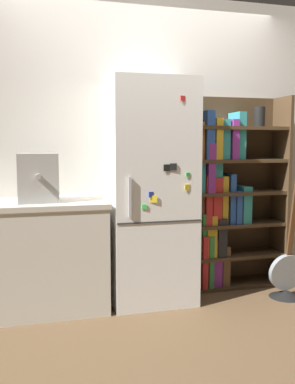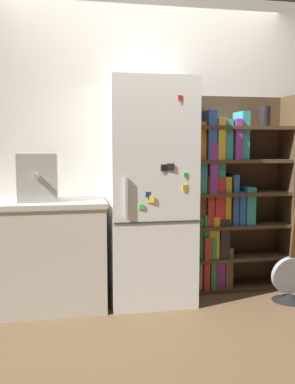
# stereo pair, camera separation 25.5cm
# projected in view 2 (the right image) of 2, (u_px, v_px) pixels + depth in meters

# --- Properties ---
(ground_plane) EXTENTS (16.00, 16.00, 0.00)m
(ground_plane) POSITION_uv_depth(u_px,v_px,m) (153.00, 305.00, 3.49)
(ground_plane) COLOR brown
(wall_back) EXTENTS (8.00, 0.05, 2.60)m
(wall_back) POSITION_uv_depth(u_px,v_px,m) (143.00, 145.00, 3.82)
(wall_back) COLOR silver
(wall_back) RESTS_ON ground_plane
(refrigerator) EXTENTS (0.68, 0.63, 1.82)m
(refrigerator) POSITION_uv_depth(u_px,v_px,m) (150.00, 192.00, 3.54)
(refrigerator) COLOR white
(refrigerator) RESTS_ON ground_plane
(bookshelf) EXTENTS (0.93, 0.33, 1.74)m
(bookshelf) POSITION_uv_depth(u_px,v_px,m) (226.00, 199.00, 3.84)
(bookshelf) COLOR #4C3823
(bookshelf) RESTS_ON ground_plane
(kitchen_counter) EXTENTS (0.99, 0.62, 0.86)m
(kitchen_counter) POSITION_uv_depth(u_px,v_px,m) (43.00, 253.00, 3.43)
(kitchen_counter) COLOR beige
(kitchen_counter) RESTS_ON ground_plane
(espresso_machine) EXTENTS (0.30, 0.34, 0.37)m
(espresso_machine) POSITION_uv_depth(u_px,v_px,m) (38.00, 177.00, 3.33)
(espresso_machine) COLOR #A5A39E
(espresso_machine) RESTS_ON kitchen_counter
(guitar) EXTENTS (0.32, 0.30, 1.25)m
(guitar) POSITION_uv_depth(u_px,v_px,m) (290.00, 280.00, 3.56)
(guitar) COLOR black
(guitar) RESTS_ON ground_plane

